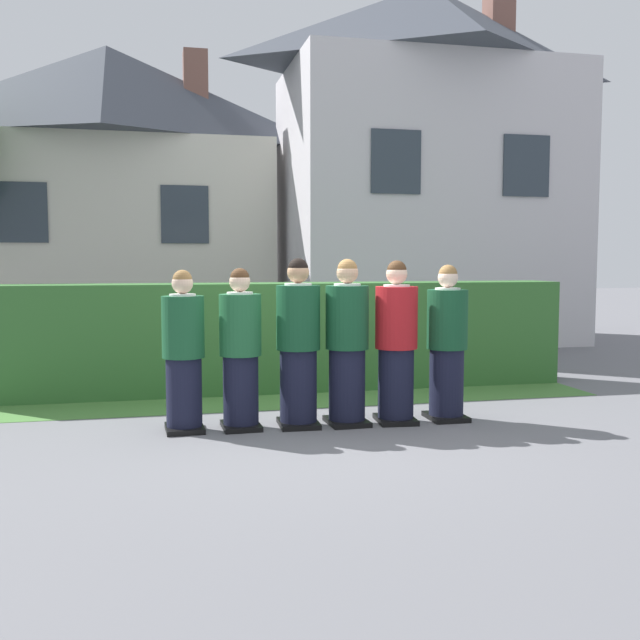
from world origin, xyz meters
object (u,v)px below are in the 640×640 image
at_px(student_front_row_0, 184,355).
at_px(student_in_red_blazer, 396,346).
at_px(student_front_row_2, 298,347).
at_px(student_front_row_3, 347,346).
at_px(student_front_row_5, 447,346).
at_px(student_front_row_1, 240,353).

distance_m(student_front_row_0, student_in_red_blazer, 2.11).
xyz_separation_m(student_front_row_2, student_front_row_3, (0.49, -0.03, -0.00)).
bearing_deg(student_front_row_3, student_in_red_blazer, -2.45).
height_order(student_front_row_2, student_in_red_blazer, student_front_row_2).
bearing_deg(student_front_row_5, student_in_red_blazer, -179.62).
bearing_deg(student_in_red_blazer, student_front_row_5, 0.38).
relative_size(student_front_row_0, student_in_red_blazer, 0.95).
xyz_separation_m(student_front_row_1, student_front_row_3, (1.06, -0.05, 0.04)).
distance_m(student_front_row_2, student_in_red_blazer, 1.00).
bearing_deg(student_front_row_5, student_front_row_0, 178.22).
height_order(student_front_row_1, student_front_row_2, student_front_row_2).
bearing_deg(student_front_row_1, student_front_row_5, -1.74).
bearing_deg(student_front_row_2, student_front_row_5, -1.80).
relative_size(student_front_row_1, student_in_red_blazer, 0.96).
height_order(student_in_red_blazer, student_front_row_5, student_in_red_blazer).
bearing_deg(student_front_row_3, student_front_row_2, 176.44).
relative_size(student_in_red_blazer, student_front_row_5, 1.03).
distance_m(student_front_row_0, student_front_row_2, 1.11).
height_order(student_front_row_2, student_front_row_5, student_front_row_2).
height_order(student_front_row_0, student_front_row_3, student_front_row_3).
relative_size(student_front_row_1, student_front_row_3, 0.95).
xyz_separation_m(student_front_row_0, student_in_red_blazer, (2.10, -0.09, 0.04)).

